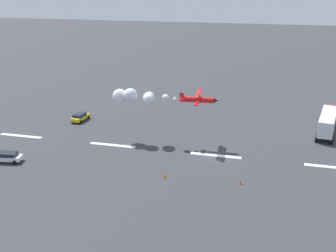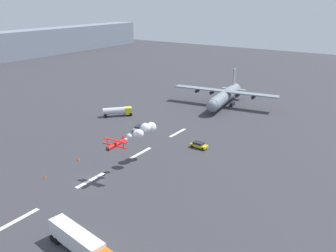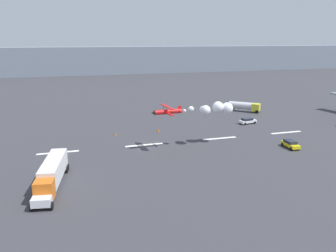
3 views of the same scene
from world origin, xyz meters
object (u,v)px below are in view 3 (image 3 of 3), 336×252
traffic_cone_far (158,130)px  semi_truck_orange (52,173)px  fuel_tanker_truck (245,106)px  followme_car_yellow (290,144)px  stunt_biplane_red (210,109)px  traffic_cone_near (116,134)px  airport_staff_sedan (248,121)px

traffic_cone_far → semi_truck_orange: bearing=-132.2°
fuel_tanker_truck → followme_car_yellow: bearing=-104.2°
semi_truck_orange → followme_car_yellow: 46.51m
fuel_tanker_truck → traffic_cone_far: 34.83m
stunt_biplane_red → traffic_cone_near: stunt_biplane_red is taller
semi_truck_orange → traffic_cone_far: size_ratio=20.73×
stunt_biplane_red → traffic_cone_far: stunt_biplane_red is taller
semi_truck_orange → stunt_biplane_red: bearing=22.4°
stunt_biplane_red → traffic_cone_far: 16.82m
stunt_biplane_red → traffic_cone_far: size_ratio=23.74×
airport_staff_sedan → traffic_cone_near: (-34.85, -1.46, -0.44)m
semi_truck_orange → traffic_cone_far: semi_truck_orange is taller
airport_staff_sedan → traffic_cone_near: airport_staff_sedan is taller
followme_car_yellow → semi_truck_orange: bearing=-172.7°
fuel_tanker_truck → followme_car_yellow: (-8.87, -35.01, -0.93)m
traffic_cone_near → semi_truck_orange: bearing=-117.5°
fuel_tanker_truck → stunt_biplane_red: bearing=-130.3°
fuel_tanker_truck → followme_car_yellow: 36.13m
semi_truck_orange → airport_staff_sedan: size_ratio=3.24×
followme_car_yellow → airport_staff_sedan: size_ratio=0.96×
stunt_biplane_red → fuel_tanker_truck: 37.41m
followme_car_yellow → airport_staff_sedan: same height
semi_truck_orange → fuel_tanker_truck: size_ratio=1.83×
fuel_tanker_truck → followme_car_yellow: fuel_tanker_truck is taller
followme_car_yellow → traffic_cone_far: bearing=138.4°
fuel_tanker_truck → traffic_cone_far: size_ratio=11.31×
fuel_tanker_truck → traffic_cone_near: (-41.78, -15.61, -1.37)m
semi_truck_orange → followme_car_yellow: bearing=7.3°
stunt_biplane_red → semi_truck_orange: size_ratio=1.15×
followme_car_yellow → traffic_cone_far: (-22.55, 20.04, -0.44)m
semi_truck_orange → traffic_cone_far: 35.11m
stunt_biplane_red → traffic_cone_far: bearing=119.6°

